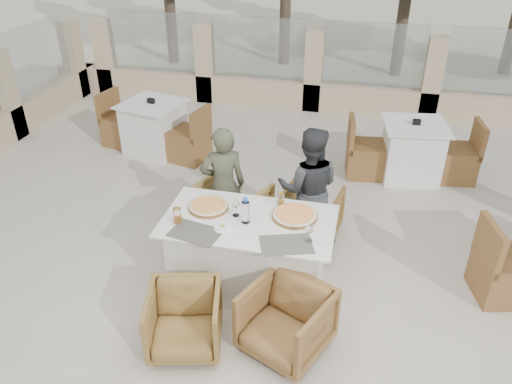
% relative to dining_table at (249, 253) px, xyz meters
% --- Properties ---
extents(ground, '(80.00, 80.00, 0.00)m').
position_rel_dining_table_xyz_m(ground, '(-0.02, 0.10, -0.39)').
color(ground, beige).
rests_on(ground, ground).
extents(sand_patch, '(30.00, 16.00, 0.01)m').
position_rel_dining_table_xyz_m(sand_patch, '(-0.02, 14.10, -0.38)').
color(sand_patch, beige).
rests_on(sand_patch, ground).
extents(perimeter_wall_far, '(10.00, 0.34, 1.60)m').
position_rel_dining_table_xyz_m(perimeter_wall_far, '(-0.02, 4.90, 0.42)').
color(perimeter_wall_far, beige).
rests_on(perimeter_wall_far, ground).
extents(dining_table, '(1.60, 0.90, 0.77)m').
position_rel_dining_table_xyz_m(dining_table, '(0.00, 0.00, 0.00)').
color(dining_table, silver).
rests_on(dining_table, ground).
extents(placemat_near_left, '(0.50, 0.38, 0.00)m').
position_rel_dining_table_xyz_m(placemat_near_left, '(-0.42, -0.30, 0.39)').
color(placemat_near_left, '#535047').
rests_on(placemat_near_left, dining_table).
extents(placemat_near_right, '(0.52, 0.43, 0.00)m').
position_rel_dining_table_xyz_m(placemat_near_right, '(0.41, -0.29, 0.39)').
color(placemat_near_right, '#5C574F').
rests_on(placemat_near_right, dining_table).
extents(pizza_left, '(0.48, 0.48, 0.05)m').
position_rel_dining_table_xyz_m(pizza_left, '(-0.42, 0.11, 0.41)').
color(pizza_left, '#D55A1D').
rests_on(pizza_left, dining_table).
extents(pizza_right, '(0.45, 0.45, 0.06)m').
position_rel_dining_table_xyz_m(pizza_right, '(0.41, 0.15, 0.41)').
color(pizza_right, '#F55A21').
rests_on(pizza_right, dining_table).
extents(water_bottle, '(0.09, 0.09, 0.26)m').
position_rel_dining_table_xyz_m(water_bottle, '(-0.02, -0.04, 0.51)').
color(water_bottle, '#BAD7F4').
rests_on(water_bottle, dining_table).
extents(wine_glass_centre, '(0.08, 0.08, 0.18)m').
position_rel_dining_table_xyz_m(wine_glass_centre, '(-0.14, 0.05, 0.48)').
color(wine_glass_centre, silver).
rests_on(wine_glass_centre, dining_table).
extents(wine_glass_corner, '(0.10, 0.10, 0.18)m').
position_rel_dining_table_xyz_m(wine_glass_corner, '(0.59, -0.20, 0.48)').
color(wine_glass_corner, silver).
rests_on(wine_glass_corner, dining_table).
extents(beer_glass_left, '(0.10, 0.10, 0.15)m').
position_rel_dining_table_xyz_m(beer_glass_left, '(-0.63, -0.18, 0.46)').
color(beer_glass_left, orange).
rests_on(beer_glass_left, dining_table).
extents(beer_glass_right, '(0.08, 0.08, 0.13)m').
position_rel_dining_table_xyz_m(beer_glass_right, '(0.24, 0.33, 0.45)').
color(beer_glass_right, gold).
rests_on(beer_glass_right, dining_table).
extents(olive_dish, '(0.14, 0.14, 0.04)m').
position_rel_dining_table_xyz_m(olive_dish, '(-0.20, -0.19, 0.41)').
color(olive_dish, white).
rests_on(olive_dish, dining_table).
extents(armchair_far_left, '(0.95, 0.96, 0.67)m').
position_rel_dining_table_xyz_m(armchair_far_left, '(-0.40, 0.77, -0.05)').
color(armchair_far_left, olive).
rests_on(armchair_far_left, ground).
extents(armchair_far_right, '(0.73, 0.74, 0.58)m').
position_rel_dining_table_xyz_m(armchair_far_right, '(0.48, 0.98, -0.10)').
color(armchair_far_right, olive).
rests_on(armchair_far_right, ground).
extents(armchair_near_left, '(0.73, 0.74, 0.56)m').
position_rel_dining_table_xyz_m(armchair_near_left, '(-0.35, -0.88, -0.10)').
color(armchair_near_left, olive).
rests_on(armchair_near_left, ground).
extents(armchair_near_right, '(0.86, 0.87, 0.61)m').
position_rel_dining_table_xyz_m(armchair_near_right, '(0.49, -0.72, -0.08)').
color(armchair_near_right, brown).
rests_on(armchair_near_right, ground).
extents(diner_left, '(0.58, 0.49, 1.35)m').
position_rel_dining_table_xyz_m(diner_left, '(-0.46, 0.73, 0.29)').
color(diner_left, '#484B37').
rests_on(diner_left, ground).
extents(diner_right, '(0.72, 0.59, 1.38)m').
position_rel_dining_table_xyz_m(diner_right, '(0.45, 0.83, 0.31)').
color(diner_right, '#343638').
rests_on(diner_right, ground).
extents(bg_table_a, '(1.78, 1.17, 0.77)m').
position_rel_dining_table_xyz_m(bg_table_a, '(-2.09, 2.62, 0.00)').
color(bg_table_a, white).
rests_on(bg_table_a, ground).
extents(bg_table_b, '(1.73, 1.02, 0.77)m').
position_rel_dining_table_xyz_m(bg_table_b, '(1.61, 2.67, 0.00)').
color(bg_table_b, white).
rests_on(bg_table_b, ground).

